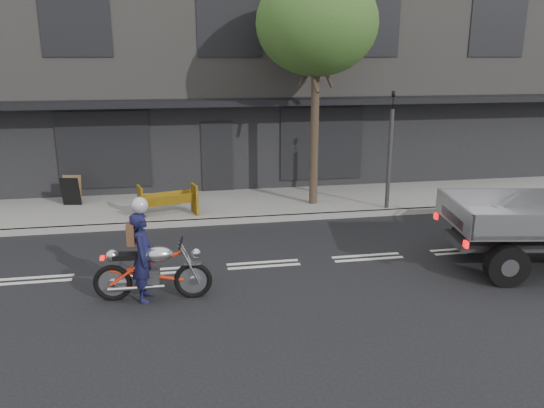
{
  "coord_description": "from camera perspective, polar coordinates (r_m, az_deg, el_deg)",
  "views": [
    {
      "loc": [
        -1.73,
        -10.72,
        4.42
      ],
      "look_at": [
        0.28,
        0.5,
        1.23
      ],
      "focal_mm": 35.0,
      "sensor_mm": 36.0,
      "label": 1
    }
  ],
  "objects": [
    {
      "name": "sidewalk",
      "position": [
        16.12,
        -3.62,
        -0.06
      ],
      "size": [
        32.0,
        3.2,
        0.15
      ],
      "primitive_type": "cube",
      "color": "gray",
      "rests_on": "ground"
    },
    {
      "name": "motorcycle",
      "position": [
        10.19,
        -12.74,
        -6.91
      ],
      "size": [
        2.21,
        0.64,
        1.14
      ],
      "rotation": [
        0.0,
        0.0,
        -0.09
      ],
      "color": "black",
      "rests_on": "ground"
    },
    {
      "name": "ground",
      "position": [
        11.73,
        -0.93,
        -6.53
      ],
      "size": [
        80.0,
        80.0,
        0.0
      ],
      "primitive_type": "plane",
      "color": "black",
      "rests_on": "ground"
    },
    {
      "name": "construction_barrier",
      "position": [
        14.73,
        -11.16,
        0.25
      ],
      "size": [
        1.69,
        1.02,
        0.88
      ],
      "primitive_type": null,
      "rotation": [
        0.0,
        0.0,
        0.26
      ],
      "color": "#E6A10C",
      "rests_on": "sidewalk"
    },
    {
      "name": "street_tree",
      "position": [
        15.46,
        4.84,
        18.74
      ],
      "size": [
        3.4,
        3.4,
        6.74
      ],
      "color": "#382B21",
      "rests_on": "ground"
    },
    {
      "name": "sandwich_board",
      "position": [
        16.69,
        -20.85,
        1.26
      ],
      "size": [
        0.6,
        0.45,
        0.86
      ],
      "primitive_type": null,
      "rotation": [
        0.0,
        0.0,
        -0.18
      ],
      "color": "black",
      "rests_on": "sidewalk"
    },
    {
      "name": "building_main",
      "position": [
        22.1,
        -5.85,
        14.44
      ],
      "size": [
        26.0,
        10.0,
        8.0
      ],
      "primitive_type": "cube",
      "color": "slate",
      "rests_on": "ground"
    },
    {
      "name": "kerb",
      "position": [
        14.59,
        -2.89,
        -1.73
      ],
      "size": [
        32.0,
        0.2,
        0.15
      ],
      "primitive_type": "cube",
      "color": "gray",
      "rests_on": "ground"
    },
    {
      "name": "traffic_light_pole",
      "position": [
        15.52,
        12.53,
        4.97
      ],
      "size": [
        0.12,
        0.12,
        3.5
      ],
      "color": "#2D2D30",
      "rests_on": "ground"
    },
    {
      "name": "rider",
      "position": [
        10.1,
        -13.69,
        -5.54
      ],
      "size": [
        0.46,
        0.66,
        1.7
      ],
      "primitive_type": "imported",
      "rotation": [
        0.0,
        0.0,
        1.48
      ],
      "color": "#15153A",
      "rests_on": "ground"
    }
  ]
}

